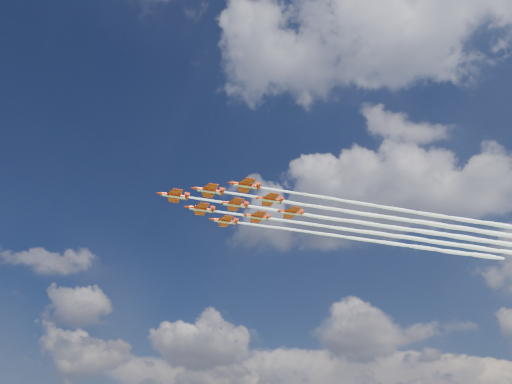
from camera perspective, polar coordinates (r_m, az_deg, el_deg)
jet_lead at (r=178.09m, az=9.33°, el=-3.10°), size 92.92×82.56×2.70m
jet_row2_port at (r=177.44m, az=13.16°, el=-2.58°), size 92.92×82.56×2.70m
jet_row2_starb at (r=187.65m, az=11.23°, el=-4.34°), size 92.92×82.56×2.70m
jet_row3_port at (r=177.61m, az=17.00°, el=-2.05°), size 92.92×82.56×2.70m
jet_row3_centre at (r=187.34m, az=14.87°, el=-3.84°), size 92.92×82.56×2.70m
jet_row3_starb at (r=197.48m, az=12.95°, el=-5.45°), size 92.92×82.56×2.70m
jet_row4_port at (r=187.80m, az=18.50°, el=-3.34°), size 92.92×82.56×2.70m
jet_row4_starb at (r=197.48m, az=16.41°, el=-4.98°), size 92.92×82.56×2.70m
jet_tail at (r=198.20m, az=19.85°, el=-4.49°), size 92.92×82.56×2.70m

